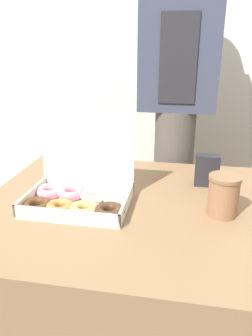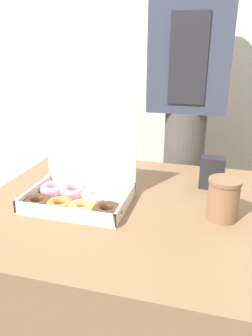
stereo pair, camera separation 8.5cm
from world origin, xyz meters
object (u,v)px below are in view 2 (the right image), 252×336
coffee_cup (223,199)px  person_customer (187,100)px  donut_box (81,192)px  napkin_holder (212,173)px

coffee_cup → person_customer: person_customer is taller
donut_box → napkin_holder: (0.43, 0.24, 0.02)m
donut_box → coffee_cup: size_ratio=2.81×
coffee_cup → napkin_holder: (-0.04, 0.23, -0.01)m
coffee_cup → person_customer: 0.66m
coffee_cup → napkin_holder: bearing=99.8°
donut_box → person_customer: size_ratio=0.21×
napkin_holder → person_customer: 0.45m
donut_box → person_customer: person_customer is taller
coffee_cup → person_customer: size_ratio=0.08×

